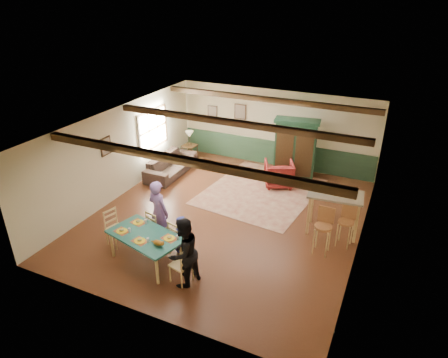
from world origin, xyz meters
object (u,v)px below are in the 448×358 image
at_px(person_woman, 184,253).
at_px(person_child, 182,235).
at_px(dining_chair_end_left, 116,228).
at_px(person_man, 159,212).
at_px(dining_chair_far_left, 157,226).
at_px(armoire, 295,149).
at_px(dining_chair_end_right, 181,264).
at_px(sofa, 171,165).
at_px(counter_table, 333,213).
at_px(bar_stool_left, 323,232).
at_px(dining_table, 147,248).
at_px(cat, 158,242).
at_px(dining_chair_far_right, 180,237).
at_px(bar_stool_right, 345,227).
at_px(table_lamp, 189,138).
at_px(armchair, 279,174).
at_px(end_table, 190,152).

height_order(person_woman, person_child, person_woman).
height_order(dining_chair_end_left, person_man, person_man).
distance_m(dining_chair_far_left, armoire, 5.50).
height_order(dining_chair_end_right, sofa, dining_chair_end_right).
bearing_deg(counter_table, person_woman, -126.45).
bearing_deg(bar_stool_left, dining_table, -148.51).
relative_size(cat, bar_stool_left, 0.30).
bearing_deg(dining_chair_far_right, person_child, -90.00).
bearing_deg(bar_stool_right, person_child, -144.26).
distance_m(dining_chair_far_left, table_lamp, 5.28).
relative_size(cat, armchair, 0.39).
bearing_deg(counter_table, bar_stool_right, -51.48).
xyz_separation_m(table_lamp, counter_table, (5.69, -2.65, -0.28)).
relative_size(dining_chair_far_left, armoire, 0.46).
bearing_deg(armoire, person_woman, -104.01).
bearing_deg(bar_stool_right, sofa, 170.23).
xyz_separation_m(person_woman, armchair, (0.38, 5.35, -0.39)).
height_order(armchair, sofa, armchair).
bearing_deg(dining_chair_far_left, person_child, -174.29).
relative_size(dining_chair_end_right, table_lamp, 1.73).
height_order(dining_table, person_woman, person_woman).
relative_size(dining_table, dining_chair_end_right, 1.89).
bearing_deg(person_child, dining_chair_far_right, 90.00).
bearing_deg(armchair, person_child, 53.15).
relative_size(table_lamp, counter_table, 0.39).
height_order(person_child, armoire, armoire).
relative_size(sofa, counter_table, 1.66).
distance_m(dining_chair_far_right, dining_chair_end_right, 1.00).
bearing_deg(person_child, person_man, -0.00).
distance_m(person_woman, bar_stool_left, 3.36).
bearing_deg(dining_chair_far_left, person_woman, 156.43).
bearing_deg(counter_table, armchair, 136.10).
height_order(dining_chair_far_left, bar_stool_left, bar_stool_left).
height_order(person_woman, armchair, person_woman).
xyz_separation_m(cat, table_lamp, (-2.54, 5.92, 0.03)).
height_order(counter_table, bar_stool_right, counter_table).
relative_size(dining_chair_far_left, person_child, 0.95).
xyz_separation_m(dining_chair_end_left, end_table, (-0.97, 5.43, -0.17)).
relative_size(cat, table_lamp, 0.66).
xyz_separation_m(cat, end_table, (-2.54, 5.92, -0.52)).
relative_size(dining_chair_far_left, dining_chair_end_left, 1.00).
bearing_deg(counter_table, bar_stool_left, -93.14).
relative_size(dining_chair_end_left, table_lamp, 1.73).
relative_size(person_man, counter_table, 1.24).
distance_m(dining_table, armchair, 5.29).
relative_size(person_man, armchair, 1.85).
bearing_deg(sofa, person_child, -146.06).
bearing_deg(end_table, person_child, -62.65).
bearing_deg(dining_chair_end_right, dining_chair_far_left, -114.92).
bearing_deg(bar_stool_right, dining_chair_far_right, -143.45).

